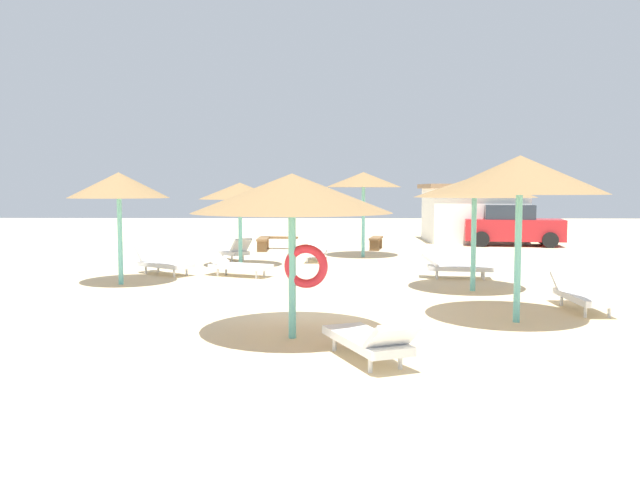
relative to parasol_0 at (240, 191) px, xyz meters
name	(u,v)px	position (x,y,z in m)	size (l,w,h in m)	color
ground_plane	(317,317)	(2.52, -7.68, -2.31)	(80.00, 80.00, 0.00)	beige
parasol_0	(240,191)	(0.00, 0.00, 0.00)	(2.49, 2.49, 2.57)	#6BC6BC
parasol_1	(520,175)	(6.10, -8.06, 0.31)	(3.00, 3.00, 2.97)	#6BC6BC
parasol_2	(292,194)	(2.17, -9.36, -0.02)	(3.17, 3.17, 2.62)	#6BC6BC
parasol_3	(363,180)	(3.89, 2.95, 0.38)	(2.65, 2.65, 2.96)	#6BC6BC
parasol_4	(475,187)	(6.09, -4.54, 0.11)	(2.82, 2.82, 2.67)	#6BC6BC
parasol_5	(119,186)	(-2.47, -3.67, 0.15)	(2.46, 2.46, 2.79)	#6BC6BC
lounger_0	(229,251)	(-0.61, 1.69, -1.98)	(1.74, 1.79, 0.79)	white
lounger_1	(582,294)	(7.72, -6.88, -2.00)	(0.66, 1.91, 0.67)	white
lounger_2	(370,339)	(3.33, -10.76, -1.99)	(1.32, 1.99, 0.71)	white
lounger_3	(316,251)	(2.27, 1.72, -2.00)	(0.75, 1.95, 0.62)	white
lounger_4	(455,267)	(6.07, -2.43, -1.99)	(1.97, 0.88, 0.69)	white
lounger_5	(163,263)	(-1.93, -1.78, -1.98)	(1.88, 1.60, 0.79)	white
lounger_6	(236,265)	(0.19, -2.14, -2.00)	(2.01, 1.31, 0.64)	white
bench_0	(263,242)	(0.13, 5.17, -1.96)	(0.44, 1.51, 0.49)	brown
bench_1	(376,241)	(4.54, 5.71, -1.96)	(0.67, 1.55, 0.49)	brown
bench_2	(279,240)	(0.68, 5.92, -1.96)	(1.55, 0.66, 0.49)	brown
parked_car	(512,226)	(10.39, 7.57, -1.49)	(4.23, 2.51, 1.72)	#B21E23
beach_cabana	(473,212)	(9.19, 9.71, -0.99)	(4.50, 4.23, 2.60)	white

